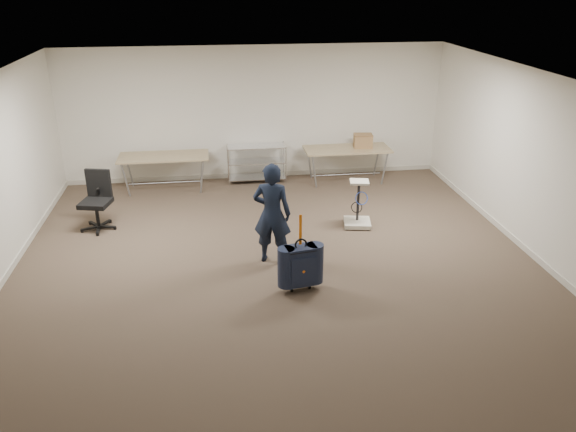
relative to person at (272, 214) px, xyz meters
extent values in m
plane|color=#46392A|center=(0.07, -0.54, -0.79)|extent=(9.00, 9.00, 0.00)
plane|color=white|center=(0.07, 3.96, 0.61)|extent=(8.00, 0.00, 8.00)
plane|color=white|center=(0.07, -5.04, 0.61)|extent=(8.00, 0.00, 8.00)
plane|color=white|center=(4.07, -0.54, 0.61)|extent=(0.00, 9.00, 9.00)
plane|color=white|center=(0.07, -0.54, 2.01)|extent=(8.00, 8.00, 0.00)
cube|color=beige|center=(0.07, 3.95, -0.74)|extent=(8.00, 0.02, 0.10)
cube|color=beige|center=(4.06, -0.54, -0.74)|extent=(0.02, 9.00, 0.10)
cube|color=#927F59|center=(-1.83, 3.41, -0.08)|extent=(1.80, 0.75, 0.03)
cylinder|color=#989BA0|center=(-1.83, 3.41, -0.64)|extent=(1.50, 0.02, 0.02)
cylinder|color=#989BA0|center=(-2.58, 3.11, -0.45)|extent=(0.13, 0.04, 0.69)
cylinder|color=#989BA0|center=(-1.08, 3.11, -0.45)|extent=(0.13, 0.04, 0.69)
cylinder|color=#989BA0|center=(-2.58, 3.71, -0.45)|extent=(0.13, 0.04, 0.69)
cylinder|color=#989BA0|center=(-1.08, 3.71, -0.45)|extent=(0.13, 0.04, 0.69)
cube|color=#927F59|center=(1.97, 3.41, -0.08)|extent=(1.80, 0.75, 0.03)
cylinder|color=#989BA0|center=(1.97, 3.41, -0.64)|extent=(1.50, 0.02, 0.02)
cylinder|color=#989BA0|center=(1.22, 3.11, -0.45)|extent=(0.13, 0.04, 0.69)
cylinder|color=#989BA0|center=(2.72, 3.11, -0.45)|extent=(0.13, 0.04, 0.69)
cylinder|color=#989BA0|center=(1.22, 3.71, -0.45)|extent=(0.13, 0.04, 0.69)
cylinder|color=#989BA0|center=(2.72, 3.71, -0.45)|extent=(0.13, 0.04, 0.69)
cylinder|color=silver|center=(-0.53, 3.44, -0.39)|extent=(0.02, 0.02, 0.80)
cylinder|color=silver|center=(0.67, 3.44, -0.39)|extent=(0.02, 0.02, 0.80)
cylinder|color=silver|center=(-0.53, 3.89, -0.39)|extent=(0.02, 0.02, 0.80)
cylinder|color=silver|center=(0.67, 3.89, -0.39)|extent=(0.02, 0.02, 0.80)
cube|color=silver|center=(0.07, 3.66, -0.69)|extent=(1.20, 0.45, 0.02)
cube|color=silver|center=(0.07, 3.66, -0.34)|extent=(1.20, 0.45, 0.02)
cube|color=silver|center=(0.07, 3.66, -0.01)|extent=(1.20, 0.45, 0.01)
imported|color=black|center=(0.00, 0.00, 0.00)|extent=(0.67, 0.53, 1.59)
cube|color=black|center=(0.29, -0.94, -0.40)|extent=(0.45, 0.31, 0.58)
cube|color=black|center=(0.29, -0.92, -0.70)|extent=(0.40, 0.23, 0.03)
cylinder|color=black|center=(0.16, -0.96, -0.76)|extent=(0.04, 0.08, 0.08)
cylinder|color=black|center=(0.42, -0.92, -0.76)|extent=(0.04, 0.08, 0.08)
torus|color=black|center=(0.29, -0.94, -0.07)|extent=(0.18, 0.06, 0.18)
cube|color=orange|center=(0.29, -0.92, 0.14)|extent=(0.04, 0.01, 0.44)
cylinder|color=black|center=(-2.88, 1.59, -0.75)|extent=(0.62, 0.62, 0.09)
cylinder|color=black|center=(-2.88, 1.59, -0.54)|extent=(0.06, 0.06, 0.41)
cube|color=black|center=(-2.88, 1.59, -0.31)|extent=(0.57, 0.57, 0.08)
cube|color=black|center=(-2.83, 1.81, -0.02)|extent=(0.44, 0.16, 0.50)
cube|color=beige|center=(1.63, 1.11, -0.74)|extent=(0.53, 0.53, 0.07)
cylinder|color=black|center=(1.45, 0.93, -0.78)|extent=(0.05, 0.05, 0.04)
cylinder|color=black|center=(1.63, 1.16, -0.34)|extent=(0.05, 0.05, 0.73)
cube|color=beige|center=(1.63, 1.11, 0.03)|extent=(0.36, 0.33, 0.04)
torus|color=blue|center=(1.68, 1.04, -0.25)|extent=(0.25, 0.13, 0.23)
cube|color=#977146|center=(2.31, 3.44, 0.08)|extent=(0.41, 0.33, 0.28)
camera|label=1|loc=(-0.81, -7.70, 3.32)|focal=35.00mm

